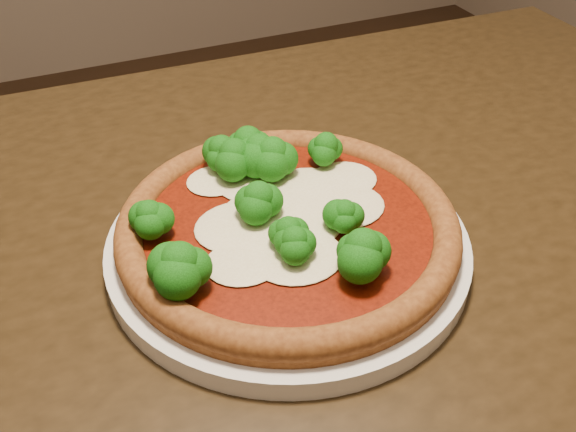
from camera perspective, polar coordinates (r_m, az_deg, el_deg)
name	(u,v)px	position (r m, az deg, el deg)	size (l,w,h in m)	color
dining_table	(274,342)	(0.61, -1.22, -11.16)	(1.25, 0.87, 0.75)	black
plate	(288,244)	(0.55, 0.00, -2.53)	(0.31, 0.31, 0.02)	silver
pizza	(282,217)	(0.54, -0.55, -0.07)	(0.29, 0.29, 0.06)	brown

